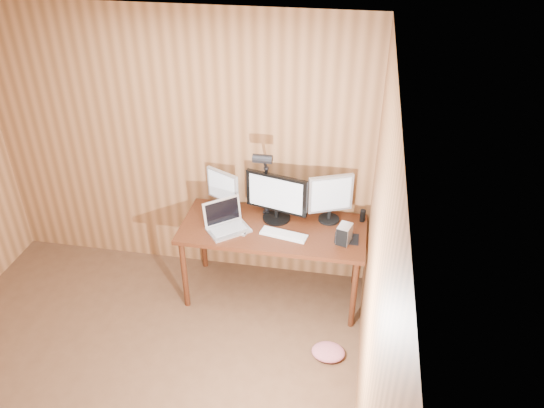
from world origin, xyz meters
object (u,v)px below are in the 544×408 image
(mouse, at_px, (347,237))
(speaker, at_px, (363,216))
(laptop, at_px, (226,222))
(desk_lamp, at_px, (264,175))
(phone, at_px, (245,232))
(desk, at_px, (274,234))
(monitor_left, at_px, (223,189))
(hard_drive, at_px, (344,234))
(keyboard, at_px, (284,234))
(monitor_center, at_px, (276,197))
(monitor_right, at_px, (330,197))

(mouse, distance_m, speaker, 0.32)
(laptop, xyz_separation_m, desk_lamp, (0.30, 0.22, 0.37))
(laptop, relative_size, phone, 3.59)
(desk, relative_size, mouse, 15.76)
(monitor_left, relative_size, phone, 3.21)
(monitor_left, relative_size, hard_drive, 2.31)
(hard_drive, bearing_deg, keyboard, -164.54)
(speaker, bearing_deg, hard_drive, -112.61)
(desk_lamp, bearing_deg, hard_drive, -14.03)
(mouse, bearing_deg, desk, 155.78)
(monitor_center, relative_size, phone, 4.60)
(monitor_left, height_order, keyboard, monitor_left)
(laptop, relative_size, desk_lamp, 0.62)
(monitor_left, distance_m, hard_drive, 1.16)
(laptop, bearing_deg, monitor_left, 68.91)
(phone, distance_m, speaker, 1.04)
(monitor_right, xyz_separation_m, mouse, (0.17, -0.25, -0.22))
(phone, bearing_deg, desk_lamp, 81.50)
(monitor_center, relative_size, monitor_left, 1.43)
(desk, relative_size, hard_drive, 9.57)
(hard_drive, bearing_deg, laptop, -165.73)
(hard_drive, bearing_deg, monitor_right, 132.06)
(laptop, distance_m, speaker, 1.20)
(monitor_center, xyz_separation_m, speaker, (0.75, 0.10, -0.17))
(keyboard, relative_size, phone, 3.45)
(hard_drive, xyz_separation_m, phone, (-0.84, -0.01, -0.07))
(speaker, relative_size, desk_lamp, 0.16)
(desk, xyz_separation_m, laptop, (-0.40, -0.15, 0.18))
(monitor_right, height_order, speaker, monitor_right)
(keyboard, relative_size, hard_drive, 2.48)
(monitor_right, bearing_deg, phone, -177.88)
(desk_lamp, bearing_deg, speaker, 11.32)
(keyboard, bearing_deg, desk, 133.48)
(mouse, distance_m, phone, 0.86)
(monitor_left, distance_m, monitor_right, 0.96)
(desk_lamp, bearing_deg, mouse, -9.97)
(monitor_center, distance_m, speaker, 0.78)
(monitor_center, relative_size, speaker, 4.89)
(desk, relative_size, desk_lamp, 2.28)
(monitor_center, height_order, monitor_left, monitor_center)
(monitor_left, distance_m, phone, 0.47)
(phone, bearing_deg, mouse, 21.31)
(monitor_right, bearing_deg, desk, 172.45)
(desk_lamp, bearing_deg, laptop, -139.20)
(monitor_right, distance_m, speaker, 0.35)
(desk, bearing_deg, phone, -139.34)
(laptop, distance_m, phone, 0.19)
(hard_drive, bearing_deg, phone, -163.07)
(monitor_left, height_order, mouse, monitor_left)
(hard_drive, relative_size, speaker, 1.48)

